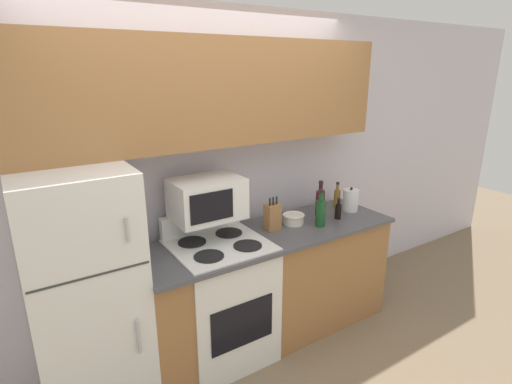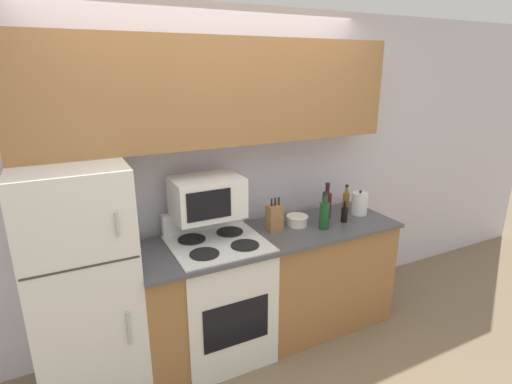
{
  "view_description": "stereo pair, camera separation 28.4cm",
  "coord_description": "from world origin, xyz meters",
  "px_view_note": "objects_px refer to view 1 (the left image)",
  "views": [
    {
      "loc": [
        -1.32,
        -2.01,
        2.11
      ],
      "look_at": [
        0.16,
        0.27,
        1.26
      ],
      "focal_mm": 28.0,
      "sensor_mm": 36.0,
      "label": 1
    },
    {
      "loc": [
        -1.07,
        -2.15,
        2.11
      ],
      "look_at": [
        0.16,
        0.27,
        1.26
      ],
      "focal_mm": 28.0,
      "sensor_mm": 36.0,
      "label": 2
    }
  ],
  "objects_px": {
    "bottle_wine_green": "(321,212)",
    "bottle_vinegar": "(337,198)",
    "stove": "(221,299)",
    "bottle_soy_sauce": "(338,211)",
    "bottle_wine_red": "(320,202)",
    "refrigerator": "(86,295)",
    "microwave": "(207,199)",
    "kettle": "(351,200)",
    "knife_block": "(272,217)",
    "bottle_olive_oil": "(320,210)",
    "bowl": "(293,219)"
  },
  "relations": [
    {
      "from": "microwave",
      "to": "knife_block",
      "type": "height_order",
      "value": "microwave"
    },
    {
      "from": "stove",
      "to": "bottle_olive_oil",
      "type": "xyz_separation_m",
      "value": [
        0.89,
        -0.04,
        0.54
      ]
    },
    {
      "from": "bottle_wine_red",
      "to": "stove",
      "type": "bearing_deg",
      "value": -175.59
    },
    {
      "from": "bottle_wine_red",
      "to": "bottle_wine_green",
      "type": "bearing_deg",
      "value": -130.53
    },
    {
      "from": "microwave",
      "to": "bottle_wine_green",
      "type": "xyz_separation_m",
      "value": [
        0.87,
        -0.23,
        -0.2
      ]
    },
    {
      "from": "bottle_vinegar",
      "to": "stove",
      "type": "bearing_deg",
      "value": -174.24
    },
    {
      "from": "knife_block",
      "to": "bottle_wine_green",
      "type": "height_order",
      "value": "bottle_wine_green"
    },
    {
      "from": "refrigerator",
      "to": "bottle_wine_green",
      "type": "distance_m",
      "value": 1.76
    },
    {
      "from": "knife_block",
      "to": "bottle_olive_oil",
      "type": "bearing_deg",
      "value": -10.79
    },
    {
      "from": "bottle_soy_sauce",
      "to": "bottle_wine_green",
      "type": "bearing_deg",
      "value": -170.06
    },
    {
      "from": "microwave",
      "to": "bottle_wine_red",
      "type": "bearing_deg",
      "value": -2.39
    },
    {
      "from": "refrigerator",
      "to": "bottle_soy_sauce",
      "type": "bearing_deg",
      "value": -3.39
    },
    {
      "from": "bottle_wine_green",
      "to": "bottle_olive_oil",
      "type": "height_order",
      "value": "bottle_wine_green"
    },
    {
      "from": "bowl",
      "to": "bottle_vinegar",
      "type": "relative_size",
      "value": 0.74
    },
    {
      "from": "stove",
      "to": "knife_block",
      "type": "relative_size",
      "value": 4.1
    },
    {
      "from": "bottle_vinegar",
      "to": "bottle_wine_red",
      "type": "bearing_deg",
      "value": -168.72
    },
    {
      "from": "bottle_wine_red",
      "to": "bottle_soy_sauce",
      "type": "bearing_deg",
      "value": -65.45
    },
    {
      "from": "refrigerator",
      "to": "microwave",
      "type": "xyz_separation_m",
      "value": [
        0.87,
        0.08,
        0.44
      ]
    },
    {
      "from": "bowl",
      "to": "bottle_vinegar",
      "type": "height_order",
      "value": "bottle_vinegar"
    },
    {
      "from": "microwave",
      "to": "kettle",
      "type": "xyz_separation_m",
      "value": [
        1.33,
        -0.1,
        -0.22
      ]
    },
    {
      "from": "bottle_vinegar",
      "to": "bottle_olive_oil",
      "type": "bearing_deg",
      "value": -154.57
    },
    {
      "from": "knife_block",
      "to": "bottle_olive_oil",
      "type": "height_order",
      "value": "knife_block"
    },
    {
      "from": "bottle_olive_oil",
      "to": "bottle_wine_red",
      "type": "distance_m",
      "value": 0.16
    },
    {
      "from": "bottle_soy_sauce",
      "to": "kettle",
      "type": "bearing_deg",
      "value": 20.94
    },
    {
      "from": "bottle_wine_green",
      "to": "kettle",
      "type": "xyz_separation_m",
      "value": [
        0.46,
        0.13,
        -0.02
      ]
    },
    {
      "from": "stove",
      "to": "kettle",
      "type": "relative_size",
      "value": 5.07
    },
    {
      "from": "stove",
      "to": "microwave",
      "type": "distance_m",
      "value": 0.76
    },
    {
      "from": "bottle_olive_oil",
      "to": "bottle_vinegar",
      "type": "xyz_separation_m",
      "value": [
        0.35,
        0.17,
        -0.01
      ]
    },
    {
      "from": "microwave",
      "to": "bowl",
      "type": "height_order",
      "value": "microwave"
    },
    {
      "from": "stove",
      "to": "bowl",
      "type": "distance_m",
      "value": 0.84
    },
    {
      "from": "bottle_soy_sauce",
      "to": "microwave",
      "type": "bearing_deg",
      "value": 170.05
    },
    {
      "from": "bottle_olive_oil",
      "to": "bottle_soy_sauce",
      "type": "relative_size",
      "value": 1.44
    },
    {
      "from": "bottle_olive_oil",
      "to": "stove",
      "type": "bearing_deg",
      "value": 177.36
    },
    {
      "from": "kettle",
      "to": "bottle_soy_sauce",
      "type": "bearing_deg",
      "value": -159.06
    },
    {
      "from": "bottle_wine_green",
      "to": "bottle_soy_sauce",
      "type": "height_order",
      "value": "bottle_wine_green"
    },
    {
      "from": "bowl",
      "to": "kettle",
      "type": "distance_m",
      "value": 0.61
    },
    {
      "from": "stove",
      "to": "bottle_vinegar",
      "type": "relative_size",
      "value": 4.5
    },
    {
      "from": "bottle_wine_red",
      "to": "bottle_vinegar",
      "type": "bearing_deg",
      "value": 11.28
    },
    {
      "from": "bottle_olive_oil",
      "to": "microwave",
      "type": "bearing_deg",
      "value": 170.03
    },
    {
      "from": "stove",
      "to": "bottle_wine_red",
      "type": "distance_m",
      "value": 1.15
    },
    {
      "from": "bowl",
      "to": "bottle_wine_red",
      "type": "xyz_separation_m",
      "value": [
        0.31,
        0.04,
        0.07
      ]
    },
    {
      "from": "stove",
      "to": "bottle_soy_sauce",
      "type": "xyz_separation_m",
      "value": [
        1.07,
        -0.07,
        0.51
      ]
    },
    {
      "from": "bottle_vinegar",
      "to": "bottle_soy_sauce",
      "type": "relative_size",
      "value": 1.33
    },
    {
      "from": "refrigerator",
      "to": "bottle_wine_red",
      "type": "distance_m",
      "value": 1.91
    },
    {
      "from": "bottle_wine_green",
      "to": "bottle_vinegar",
      "type": "relative_size",
      "value": 1.25
    },
    {
      "from": "bottle_olive_oil",
      "to": "bottle_wine_red",
      "type": "bearing_deg",
      "value": 47.48
    },
    {
      "from": "bottle_olive_oil",
      "to": "refrigerator",
      "type": "bearing_deg",
      "value": 177.26
    },
    {
      "from": "microwave",
      "to": "bottle_olive_oil",
      "type": "bearing_deg",
      "value": -9.97
    },
    {
      "from": "bottle_wine_green",
      "to": "bottle_vinegar",
      "type": "bearing_deg",
      "value": 30.47
    },
    {
      "from": "bottle_soy_sauce",
      "to": "stove",
      "type": "bearing_deg",
      "value": 176.15
    }
  ]
}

